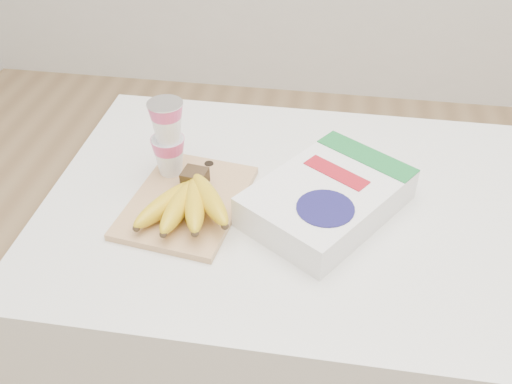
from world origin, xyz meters
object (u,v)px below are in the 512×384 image
at_px(bananas, 188,201).
at_px(yogurt_stack, 168,136).
at_px(cereal_box, 327,198).
at_px(cutting_board, 187,201).
at_px(table, 308,333).

distance_m(bananas, yogurt_stack, 0.15).
relative_size(bananas, yogurt_stack, 1.24).
bearing_deg(cereal_box, bananas, -132.53).
xyz_separation_m(bananas, yogurt_stack, (-0.07, 0.12, 0.06)).
bearing_deg(yogurt_stack, bananas, -60.91).
bearing_deg(cutting_board, cereal_box, 12.68).
bearing_deg(table, cutting_board, -170.54).
distance_m(cutting_board, cereal_box, 0.28).
height_order(bananas, yogurt_stack, yogurt_stack).
distance_m(yogurt_stack, cereal_box, 0.34).
height_order(cutting_board, yogurt_stack, yogurt_stack).
height_order(table, cereal_box, cereal_box).
distance_m(cutting_board, bananas, 0.06).
height_order(yogurt_stack, cereal_box, yogurt_stack).
height_order(bananas, cereal_box, bananas).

